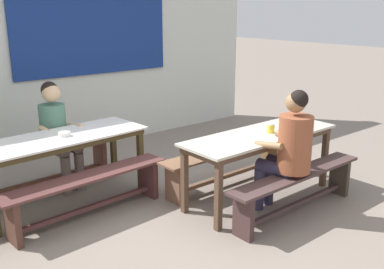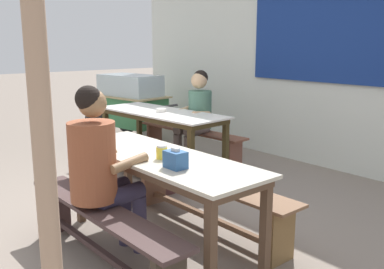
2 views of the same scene
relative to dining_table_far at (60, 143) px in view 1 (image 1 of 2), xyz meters
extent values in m
plane|color=gray|center=(0.85, -1.09, -0.68)|extent=(40.00, 40.00, 0.00)
cube|color=silver|center=(0.85, 1.73, 0.77)|extent=(6.81, 0.12, 2.89)
cube|color=navy|center=(1.31, 1.64, 1.25)|extent=(2.43, 0.03, 1.65)
cube|color=white|center=(0.00, 0.00, 0.07)|extent=(1.87, 0.81, 0.02)
cube|color=#46391D|center=(0.00, 0.00, 0.03)|extent=(1.79, 0.74, 0.06)
cube|color=#46391D|center=(0.81, 0.34, -0.34)|extent=(0.06, 0.06, 0.67)
cube|color=#46391D|center=(0.85, -0.22, -0.34)|extent=(0.06, 0.06, 0.67)
cube|color=beige|center=(1.72, -1.28, 0.06)|extent=(1.88, 0.65, 0.03)
cube|color=brown|center=(1.72, -1.28, 0.02)|extent=(1.80, 0.58, 0.06)
cube|color=brown|center=(2.58, -1.02, -0.34)|extent=(0.06, 0.06, 0.67)
cube|color=brown|center=(2.58, -1.52, -0.34)|extent=(0.06, 0.06, 0.67)
cube|color=brown|center=(0.86, -1.03, -0.34)|extent=(0.06, 0.06, 0.67)
cube|color=brown|center=(0.86, -1.54, -0.34)|extent=(0.06, 0.06, 0.67)
cube|color=brown|center=(-0.04, 0.51, -0.24)|extent=(1.81, 0.41, 0.02)
cube|color=brown|center=(0.74, 0.56, -0.46)|extent=(0.08, 0.24, 0.43)
cube|color=brown|center=(-0.04, 0.51, -0.57)|extent=(1.51, 0.15, 0.04)
cube|color=#522E2C|center=(0.04, -0.51, -0.24)|extent=(1.80, 0.43, 0.02)
cube|color=#512C2B|center=(0.80, -0.46, -0.46)|extent=(0.08, 0.26, 0.43)
cube|color=#4E2F25|center=(-0.73, -0.56, -0.46)|extent=(0.08, 0.26, 0.43)
cube|color=#522E2C|center=(0.04, -0.51, -0.57)|extent=(1.50, 0.15, 0.04)
cube|color=brown|center=(1.71, -0.77, -0.24)|extent=(1.83, 0.32, 0.02)
cube|color=brown|center=(2.51, -0.76, -0.46)|extent=(0.06, 0.26, 0.43)
cube|color=brown|center=(0.92, -0.77, -0.46)|extent=(0.06, 0.26, 0.43)
cube|color=brown|center=(1.71, -0.77, -0.57)|extent=(1.55, 0.06, 0.04)
cube|color=#44312F|center=(1.72, -1.79, -0.24)|extent=(1.81, 0.28, 0.03)
cube|color=#3E3428|center=(2.51, -1.78, -0.47)|extent=(0.06, 0.22, 0.42)
cube|color=#412B2A|center=(0.94, -1.80, -0.47)|extent=(0.06, 0.22, 0.42)
cube|color=#44312F|center=(1.72, -1.79, -0.57)|extent=(1.53, 0.06, 0.04)
cylinder|color=#6D5B55|center=(0.11, 0.17, -0.45)|extent=(0.11, 0.11, 0.45)
cylinder|color=#6D5B55|center=(0.28, 0.20, -0.45)|extent=(0.11, 0.11, 0.45)
cylinder|color=#6D5B55|center=(0.08, 0.34, -0.18)|extent=(0.19, 0.39, 0.13)
cylinder|color=#6D5B55|center=(0.26, 0.37, -0.18)|extent=(0.19, 0.39, 0.13)
cylinder|color=#497460|center=(0.14, 0.52, 0.06)|extent=(0.30, 0.30, 0.50)
sphere|color=tan|center=(0.14, 0.50, 0.44)|extent=(0.21, 0.21, 0.21)
sphere|color=black|center=(0.14, 0.53, 0.48)|extent=(0.19, 0.19, 0.19)
cylinder|color=tan|center=(0.00, 0.32, 0.05)|extent=(0.12, 0.31, 0.11)
cylinder|color=tan|center=(0.34, 0.37, 0.05)|extent=(0.12, 0.31, 0.11)
cylinder|color=#312C46|center=(1.69, -1.45, -0.45)|extent=(0.11, 0.11, 0.45)
cylinder|color=#312C46|center=(1.51, -1.47, -0.45)|extent=(0.11, 0.11, 0.45)
cylinder|color=#312C46|center=(1.71, -1.61, -0.18)|extent=(0.17, 0.39, 0.13)
cylinder|color=#312C46|center=(1.53, -1.63, -0.18)|extent=(0.17, 0.39, 0.13)
cylinder|color=brown|center=(1.64, -1.79, 0.10)|extent=(0.33, 0.33, 0.57)
sphere|color=#946C47|center=(1.64, -1.77, 0.51)|extent=(0.20, 0.20, 0.20)
sphere|color=black|center=(1.64, -1.80, 0.54)|extent=(0.18, 0.18, 0.18)
cylinder|color=#946C47|center=(1.80, -1.59, 0.09)|extent=(0.11, 0.31, 0.11)
cylinder|color=#946C47|center=(1.43, -1.63, 0.09)|extent=(0.11, 0.31, 0.11)
cube|color=#2B568F|center=(2.08, -1.39, 0.14)|extent=(0.15, 0.11, 0.12)
cube|color=white|center=(2.08, -1.39, 0.21)|extent=(0.06, 0.03, 0.02)
cylinder|color=yellow|center=(1.82, -1.32, 0.12)|extent=(0.08, 0.08, 0.09)
cylinder|color=white|center=(1.82, -1.32, 0.17)|extent=(0.07, 0.07, 0.02)
cylinder|color=silver|center=(0.04, -0.03, 0.10)|extent=(0.12, 0.12, 0.04)
camera|label=1|loc=(-1.76, -4.34, 1.39)|focal=41.38mm
camera|label=2|loc=(4.33, -3.14, 0.92)|focal=40.31mm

